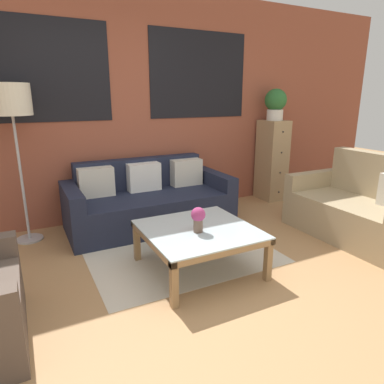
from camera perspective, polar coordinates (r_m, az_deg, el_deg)
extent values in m
plane|color=#AD7F51|center=(2.73, 7.43, -18.71)|extent=(16.00, 16.00, 0.00)
cube|color=brown|center=(4.47, -10.25, 13.77)|extent=(8.40, 0.08, 2.80)
cube|color=black|center=(4.25, -23.31, 18.11)|extent=(1.40, 0.01, 1.10)
cube|color=black|center=(4.80, 1.20, 18.91)|extent=(1.40, 0.01, 1.10)
cube|color=beige|center=(3.68, -3.13, -8.91)|extent=(1.80, 1.73, 0.00)
cube|color=#1E2338|center=(4.11, -6.52, -3.31)|extent=(1.63, 0.72, 0.40)
cube|color=#1E2338|center=(4.46, -8.60, 0.67)|extent=(1.63, 0.16, 0.78)
cube|color=#1E2338|center=(3.96, -19.18, -3.50)|extent=(0.16, 0.88, 0.58)
cube|color=#1E2338|center=(4.52, 3.72, -0.27)|extent=(0.16, 0.88, 0.58)
cube|color=beige|center=(4.12, -15.68, 1.59)|extent=(0.40, 0.16, 0.34)
cube|color=white|center=(4.26, -8.00, 2.50)|extent=(0.40, 0.16, 0.34)
cube|color=beige|center=(4.48, -0.94, 3.30)|extent=(0.40, 0.16, 0.34)
cube|color=tan|center=(4.17, 24.76, -4.29)|extent=(0.64, 1.16, 0.42)
cube|color=tan|center=(4.42, 28.38, -0.28)|extent=(0.16, 1.16, 0.92)
cube|color=tan|center=(4.60, 19.26, -0.60)|extent=(0.80, 0.14, 0.62)
cube|color=silver|center=(3.05, 1.11, -6.20)|extent=(0.95, 0.95, 0.01)
cube|color=#99754C|center=(2.71, 5.65, -9.95)|extent=(0.95, 0.05, 0.05)
cube|color=#99754C|center=(3.44, -2.42, -4.17)|extent=(0.95, 0.05, 0.05)
cube|color=#99754C|center=(2.90, -6.85, -8.23)|extent=(0.05, 0.95, 0.05)
cube|color=#99754C|center=(3.29, 8.08, -5.31)|extent=(0.05, 0.95, 0.05)
cube|color=#99754C|center=(2.62, -3.01, -15.11)|extent=(0.06, 0.06, 0.39)
cube|color=#99754C|center=(3.03, 12.56, -10.92)|extent=(0.06, 0.06, 0.39)
cube|color=#99754C|center=(3.35, -9.19, -8.07)|extent=(0.06, 0.06, 0.39)
cube|color=#99754C|center=(3.68, 3.92, -5.65)|extent=(0.06, 0.06, 0.39)
cylinder|color=#B2B2B7|center=(4.22, -25.41, -7.05)|extent=(0.28, 0.28, 0.02)
cylinder|color=#B2B2B7|center=(4.03, -26.53, 1.85)|extent=(0.03, 0.03, 1.33)
cylinder|color=beige|center=(3.94, -28.02, 13.49)|extent=(0.39, 0.39, 0.31)
cube|color=tan|center=(5.32, 13.16, 5.14)|extent=(0.33, 0.40, 1.19)
sphere|color=#38332D|center=(5.11, 14.95, 9.66)|extent=(0.02, 0.02, 0.02)
sphere|color=#38332D|center=(5.14, 14.72, 6.37)|extent=(0.02, 0.02, 0.02)
sphere|color=#38332D|center=(5.20, 14.49, 3.14)|extent=(0.02, 0.02, 0.02)
sphere|color=#38332D|center=(5.27, 14.27, -0.02)|extent=(0.02, 0.02, 0.02)
cylinder|color=silver|center=(5.24, 13.62, 12.37)|extent=(0.23, 0.23, 0.16)
sphere|color=#2D6B33|center=(5.24, 13.78, 14.68)|extent=(0.32, 0.32, 0.32)
cylinder|color=brown|center=(2.96, 1.04, -5.61)|extent=(0.08, 0.08, 0.12)
sphere|color=#9E3366|center=(2.92, 1.05, -3.76)|extent=(0.13, 0.13, 0.13)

